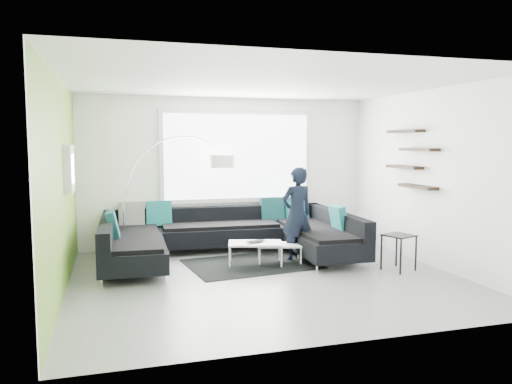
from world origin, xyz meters
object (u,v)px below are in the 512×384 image
(coffee_table, at_px, (267,252))
(arc_lamp, at_px, (124,197))
(laptop, at_px, (257,242))
(person, at_px, (297,214))
(side_table, at_px, (399,252))
(sectional_sofa, at_px, (229,237))

(coffee_table, distance_m, arc_lamp, 2.61)
(laptop, bearing_deg, person, -8.17)
(coffee_table, xyz_separation_m, arc_lamp, (-2.22, 1.08, 0.86))
(coffee_table, height_order, laptop, laptop)
(arc_lamp, height_order, side_table, arc_lamp)
(sectional_sofa, bearing_deg, coffee_table, -35.69)
(side_table, distance_m, laptop, 2.20)
(sectional_sofa, relative_size, person, 2.68)
(arc_lamp, relative_size, laptop, 5.40)
(arc_lamp, xyz_separation_m, laptop, (2.03, -1.14, -0.67))
(sectional_sofa, xyz_separation_m, laptop, (0.36, -0.49, -0.01))
(sectional_sofa, xyz_separation_m, arc_lamp, (-1.67, 0.65, 0.65))
(arc_lamp, distance_m, person, 2.94)
(arc_lamp, xyz_separation_m, side_table, (4.02, -2.06, -0.76))
(person, height_order, laptop, person)
(sectional_sofa, height_order, side_table, sectional_sofa)
(coffee_table, bearing_deg, sectional_sofa, 157.03)
(sectional_sofa, xyz_separation_m, coffee_table, (0.55, -0.42, -0.21))
(arc_lamp, relative_size, person, 1.34)
(side_table, bearing_deg, arc_lamp, 152.85)
(coffee_table, distance_m, side_table, 2.06)
(coffee_table, xyz_separation_m, side_table, (1.80, -0.99, 0.10))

